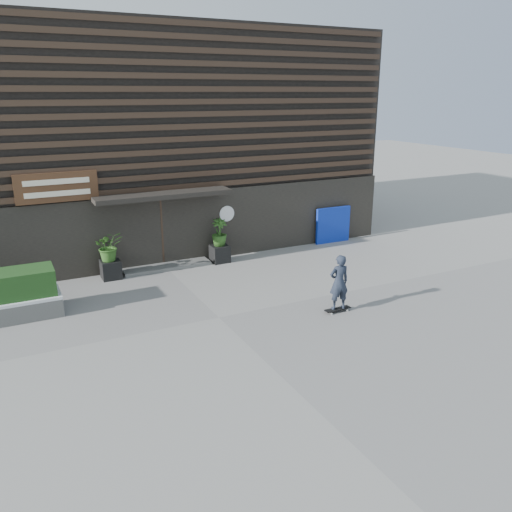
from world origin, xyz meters
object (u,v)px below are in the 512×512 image
planter_pot_left (111,269)px  blue_tarp (333,225)px  planter_pot_right (220,254)px  skateboarder (339,283)px

planter_pot_left → blue_tarp: size_ratio=0.40×
planter_pot_left → planter_pot_right: bearing=0.0°
planter_pot_left → skateboarder: bearing=-48.1°
blue_tarp → planter_pot_right: bearing=-175.9°
skateboarder → planter_pot_right: bearing=101.8°
planter_pot_right → blue_tarp: size_ratio=0.40×
blue_tarp → skateboarder: 6.98m
planter_pot_right → blue_tarp: (5.01, 0.30, 0.41)m
planter_pot_right → blue_tarp: 5.03m
planter_pot_left → blue_tarp: 8.82m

